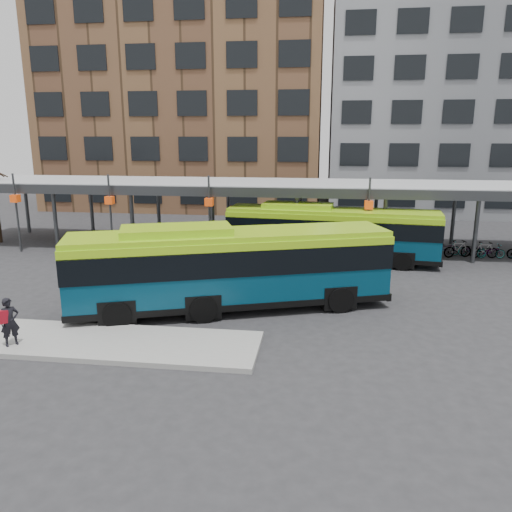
{
  "coord_description": "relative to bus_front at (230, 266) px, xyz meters",
  "views": [
    {
      "loc": [
        3.46,
        -18.23,
        7.16
      ],
      "look_at": [
        0.59,
        3.24,
        1.8
      ],
      "focal_mm": 35.0,
      "sensor_mm": 36.0,
      "label": 1
    }
  ],
  "objects": [
    {
      "name": "ground",
      "position": [
        0.23,
        -1.19,
        -1.86
      ],
      "size": [
        120.0,
        120.0,
        0.0
      ],
      "primitive_type": "plane",
      "color": "#28282B",
      "rests_on": "ground"
    },
    {
      "name": "boarding_island",
      "position": [
        -5.27,
        -4.19,
        -1.77
      ],
      "size": [
        14.0,
        3.0,
        0.18
      ],
      "primitive_type": "cube",
      "color": "gray",
      "rests_on": "ground"
    },
    {
      "name": "canopy",
      "position": [
        0.18,
        11.68,
        2.04
      ],
      "size": [
        40.0,
        6.53,
        4.8
      ],
      "color": "#999B9E",
      "rests_on": "ground"
    },
    {
      "name": "building_brick",
      "position": [
        -9.77,
        30.81,
        9.14
      ],
      "size": [
        26.0,
        14.0,
        22.0
      ],
      "primitive_type": "cube",
      "color": "brown",
      "rests_on": "ground"
    },
    {
      "name": "building_grey",
      "position": [
        16.23,
        30.81,
        8.14
      ],
      "size": [
        24.0,
        14.0,
        20.0
      ],
      "primitive_type": "cube",
      "color": "slate",
      "rests_on": "ground"
    },
    {
      "name": "bus_front",
      "position": [
        0.0,
        0.0,
        0.0
      ],
      "size": [
        13.16,
        6.88,
        3.58
      ],
      "rotation": [
        0.0,
        0.0,
        0.34
      ],
      "color": "#06344B",
      "rests_on": "ground"
    },
    {
      "name": "bus_rear",
      "position": [
        4.2,
        8.77,
        -0.17
      ],
      "size": [
        12.01,
        3.75,
        3.26
      ],
      "rotation": [
        0.0,
        0.0,
        -0.11
      ],
      "color": "#06344B",
      "rests_on": "ground"
    },
    {
      "name": "pedestrian",
      "position": [
        -6.57,
        -4.99,
        -0.84
      ],
      "size": [
        0.71,
        0.71,
        1.66
      ],
      "rotation": [
        0.0,
        0.0,
        0.81
      ],
      "color": "black",
      "rests_on": "boarding_island"
    },
    {
      "name": "bike_rack",
      "position": [
        13.12,
        10.68,
        -1.4
      ],
      "size": [
        5.92,
        1.34,
        1.04
      ],
      "color": "slate",
      "rests_on": "ground"
    }
  ]
}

